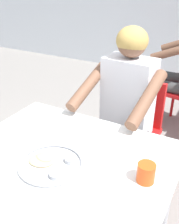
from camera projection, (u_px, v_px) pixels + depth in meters
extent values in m
cube|color=white|center=(62.00, 162.00, 1.30)|extent=(1.05, 0.90, 0.03)
cylinder|color=#B2B2B7|center=(41.00, 153.00, 1.98)|extent=(0.04, 0.04, 0.70)
cylinder|color=#B2B2B7|center=(167.00, 199.00, 1.58)|extent=(0.04, 0.04, 0.70)
cylinder|color=#B7BABF|center=(51.00, 165.00, 1.26)|extent=(0.31, 0.31, 0.01)
torus|color=#B7BABF|center=(51.00, 163.00, 1.25)|extent=(0.31, 0.31, 0.01)
cylinder|color=#B2B5BA|center=(56.00, 175.00, 1.17)|extent=(0.06, 0.06, 0.02)
cylinder|color=#9E4714|center=(56.00, 174.00, 1.17)|extent=(0.05, 0.05, 0.01)
cylinder|color=#B2B5BA|center=(71.00, 160.00, 1.27)|extent=(0.06, 0.06, 0.02)
cylinder|color=#C65119|center=(71.00, 159.00, 1.27)|extent=(0.05, 0.05, 0.01)
ellipsoid|color=#DBB77A|center=(42.00, 160.00, 1.28)|extent=(0.14, 0.12, 0.01)
ellipsoid|color=tan|center=(44.00, 157.00, 1.28)|extent=(0.10, 0.08, 0.01)
cylinder|color=#D84C19|center=(146.00, 173.00, 1.14)|extent=(0.08, 0.08, 0.09)
cylinder|color=#593319|center=(147.00, 168.00, 1.13)|extent=(0.07, 0.07, 0.02)
cube|color=red|center=(128.00, 134.00, 2.05)|extent=(0.44, 0.42, 0.04)
cube|color=red|center=(139.00, 101.00, 2.09)|extent=(0.39, 0.07, 0.37)
cylinder|color=red|center=(137.00, 176.00, 1.96)|extent=(0.03, 0.03, 0.42)
cylinder|color=red|center=(98.00, 161.00, 2.12)|extent=(0.03, 0.03, 0.42)
cylinder|color=red|center=(152.00, 155.00, 2.19)|extent=(0.03, 0.03, 0.42)
cylinder|color=red|center=(117.00, 142.00, 2.35)|extent=(0.03, 0.03, 0.42)
cylinder|color=#2D2D2D|center=(116.00, 199.00, 1.74)|extent=(0.10, 0.10, 0.46)
cylinder|color=#2D2D2D|center=(132.00, 150.00, 1.77)|extent=(0.15, 0.41, 0.12)
cylinder|color=#2D2D2D|center=(79.00, 182.00, 1.89)|extent=(0.10, 0.10, 0.46)
cylinder|color=#2D2D2D|center=(94.00, 137.00, 1.91)|extent=(0.15, 0.41, 0.12)
cube|color=silver|center=(128.00, 97.00, 1.86)|extent=(0.35, 0.23, 0.55)
cylinder|color=brown|center=(147.00, 98.00, 1.57)|extent=(0.11, 0.46, 0.25)
cylinder|color=brown|center=(89.00, 84.00, 1.77)|extent=(0.11, 0.46, 0.25)
sphere|color=brown|center=(132.00, 43.00, 1.68)|extent=(0.19, 0.19, 0.19)
ellipsoid|color=tan|center=(132.00, 40.00, 1.68)|extent=(0.21, 0.20, 0.18)
cylinder|color=red|center=(160.00, 111.00, 2.90)|extent=(0.03, 0.03, 0.40)
cylinder|color=red|center=(173.00, 101.00, 3.13)|extent=(0.03, 0.03, 0.40)
cylinder|color=#3A3A3A|center=(147.00, 106.00, 2.96)|extent=(0.10, 0.10, 0.45)
cylinder|color=#3A3A3A|center=(168.00, 87.00, 2.75)|extent=(0.40, 0.13, 0.12)
cylinder|color=#3A3A3A|center=(154.00, 96.00, 3.20)|extent=(0.10, 0.10, 0.45)
cylinder|color=#3A3A3A|center=(175.00, 78.00, 2.99)|extent=(0.40, 0.13, 0.12)
cylinder|color=brown|center=(175.00, 51.00, 2.52)|extent=(0.46, 0.08, 0.25)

